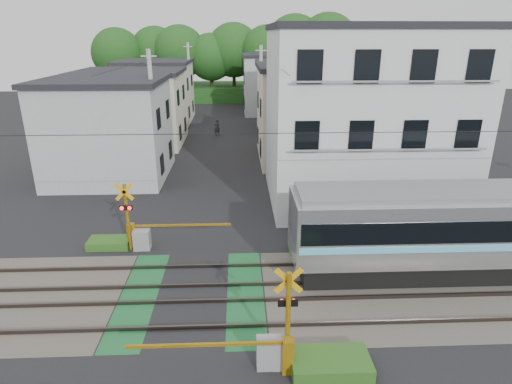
{
  "coord_description": "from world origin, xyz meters",
  "views": [
    {
      "loc": [
        1.74,
        -13.19,
        8.79
      ],
      "look_at": [
        2.5,
        5.0,
        2.06
      ],
      "focal_mm": 30.0,
      "sensor_mm": 36.0,
      "label": 1
    }
  ],
  "objects_px": {
    "crossing_signal_near": "(272,346)",
    "crossing_signal_far": "(140,234)",
    "pedestrian": "(217,127)",
    "apartment_block": "(364,116)"
  },
  "relations": [
    {
      "from": "crossing_signal_near",
      "to": "crossing_signal_far",
      "type": "relative_size",
      "value": 1.0
    },
    {
      "from": "crossing_signal_near",
      "to": "crossing_signal_far",
      "type": "distance_m",
      "value": 8.95
    },
    {
      "from": "crossing_signal_far",
      "to": "pedestrian",
      "type": "distance_m",
      "value": 22.26
    },
    {
      "from": "crossing_signal_far",
      "to": "pedestrian",
      "type": "bearing_deg",
      "value": 83.94
    },
    {
      "from": "crossing_signal_far",
      "to": "pedestrian",
      "type": "xyz_separation_m",
      "value": [
        2.35,
        22.14,
        0.05
      ]
    },
    {
      "from": "pedestrian",
      "to": "crossing_signal_far",
      "type": "bearing_deg",
      "value": 68.75
    },
    {
      "from": "apartment_block",
      "to": "pedestrian",
      "type": "height_order",
      "value": "apartment_block"
    },
    {
      "from": "pedestrian",
      "to": "apartment_block",
      "type": "bearing_deg",
      "value": 103.0
    },
    {
      "from": "crossing_signal_far",
      "to": "apartment_block",
      "type": "bearing_deg",
      "value": 27.78
    },
    {
      "from": "crossing_signal_far",
      "to": "apartment_block",
      "type": "xyz_separation_m",
      "value": [
        11.09,
        5.84,
        3.94
      ]
    }
  ]
}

